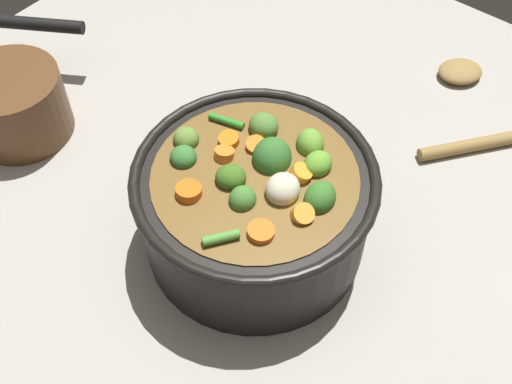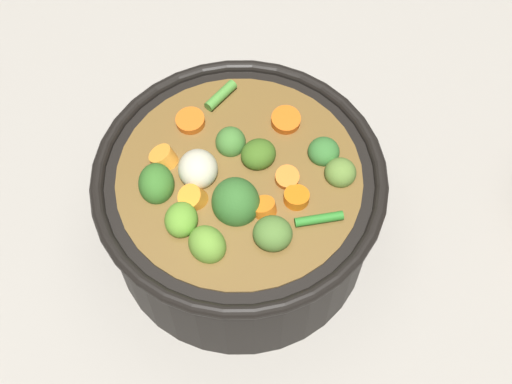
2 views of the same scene
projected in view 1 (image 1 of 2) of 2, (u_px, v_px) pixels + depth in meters
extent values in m
plane|color=#9E998E|center=(255.00, 238.00, 0.73)|extent=(1.10, 1.10, 0.00)
cylinder|color=black|center=(255.00, 210.00, 0.69)|extent=(0.24, 0.24, 0.11)
torus|color=black|center=(255.00, 177.00, 0.65)|extent=(0.26, 0.26, 0.01)
cylinder|color=brown|center=(255.00, 207.00, 0.69)|extent=(0.21, 0.21, 0.11)
ellipsoid|color=#629D30|center=(318.00, 164.00, 0.65)|extent=(0.03, 0.03, 0.02)
ellipsoid|color=#40691F|center=(231.00, 177.00, 0.64)|extent=(0.04, 0.04, 0.02)
ellipsoid|color=#336A2B|center=(275.00, 159.00, 0.65)|extent=(0.06, 0.05, 0.04)
ellipsoid|color=#669B33|center=(310.00, 143.00, 0.67)|extent=(0.04, 0.04, 0.03)
ellipsoid|color=#377531|center=(183.00, 157.00, 0.66)|extent=(0.04, 0.04, 0.02)
ellipsoid|color=olive|center=(186.00, 139.00, 0.67)|extent=(0.03, 0.03, 0.02)
ellipsoid|color=#377228|center=(320.00, 198.00, 0.62)|extent=(0.04, 0.04, 0.03)
ellipsoid|color=#527C34|center=(264.00, 126.00, 0.68)|extent=(0.03, 0.03, 0.03)
ellipsoid|color=#437B32|center=(243.00, 199.00, 0.62)|extent=(0.03, 0.03, 0.03)
cylinder|color=orange|center=(189.00, 193.00, 0.63)|extent=(0.04, 0.03, 0.02)
cylinder|color=orange|center=(229.00, 141.00, 0.67)|extent=(0.03, 0.02, 0.01)
cylinder|color=orange|center=(299.00, 175.00, 0.64)|extent=(0.03, 0.03, 0.02)
cylinder|color=orange|center=(302.00, 215.00, 0.61)|extent=(0.03, 0.03, 0.02)
cylinder|color=orange|center=(225.00, 154.00, 0.66)|extent=(0.03, 0.03, 0.02)
cylinder|color=orange|center=(261.00, 233.00, 0.60)|extent=(0.04, 0.04, 0.01)
cylinder|color=orange|center=(256.00, 146.00, 0.67)|extent=(0.03, 0.03, 0.02)
ellipsoid|color=beige|center=(281.00, 191.00, 0.62)|extent=(0.04, 0.04, 0.03)
cylinder|color=#2F832A|center=(226.00, 121.00, 0.69)|extent=(0.02, 0.04, 0.01)
cylinder|color=#4F9338|center=(221.00, 238.00, 0.59)|extent=(0.03, 0.03, 0.01)
ellipsoid|color=olive|center=(460.00, 71.00, 0.89)|extent=(0.08, 0.08, 0.02)
cylinder|color=olive|center=(504.00, 139.00, 0.82)|extent=(0.19, 0.15, 0.02)
cylinder|color=brown|center=(15.00, 105.00, 0.80)|extent=(0.13, 0.13, 0.09)
cylinder|color=black|center=(41.00, 24.00, 0.85)|extent=(0.08, 0.11, 0.02)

